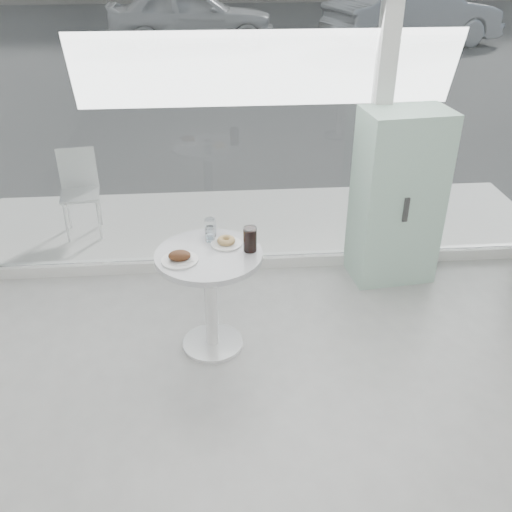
{
  "coord_description": "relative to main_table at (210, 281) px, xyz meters",
  "views": [
    {
      "loc": [
        -0.45,
        -1.4,
        2.64
      ],
      "look_at": [
        -0.2,
        1.7,
        0.85
      ],
      "focal_mm": 40.0,
      "sensor_mm": 36.0,
      "label": 1
    }
  ],
  "objects": [
    {
      "name": "water_tumbler_a",
      "position": [
        0.01,
        0.17,
        0.27
      ],
      "size": [
        0.07,
        0.07,
        0.11
      ],
      "color": "white",
      "rests_on": "main_table"
    },
    {
      "name": "patio_deck",
      "position": [
        0.5,
        1.9,
        -0.53
      ],
      "size": [
        5.6,
        1.6,
        0.05
      ],
      "primitive_type": "cube",
      "color": "white",
      "rests_on": "ground"
    },
    {
      "name": "mint_cabinet",
      "position": [
        1.55,
        0.88,
        0.17
      ],
      "size": [
        0.72,
        0.52,
        1.45
      ],
      "rotation": [
        0.0,
        0.0,
        0.11
      ],
      "color": "#A5D3BC",
      "rests_on": "ground"
    },
    {
      "name": "storefront",
      "position": [
        0.57,
        1.1,
        1.16
      ],
      "size": [
        5.0,
        0.14,
        3.0
      ],
      "color": "white",
      "rests_on": "ground"
    },
    {
      "name": "plate_fritter",
      "position": [
        -0.18,
        -0.08,
        0.25
      ],
      "size": [
        0.24,
        0.24,
        0.07
      ],
      "color": "white",
      "rests_on": "main_table"
    },
    {
      "name": "street",
      "position": [
        0.5,
        14.1,
        -0.55
      ],
      "size": [
        40.0,
        24.0,
        0.0
      ],
      "primitive_type": "cube",
      "color": "#3D3D3D",
      "rests_on": "ground"
    },
    {
      "name": "plate_donut",
      "position": [
        0.12,
        0.11,
        0.24
      ],
      "size": [
        0.21,
        0.21,
        0.05
      ],
      "color": "white",
      "rests_on": "main_table"
    },
    {
      "name": "cola_glass",
      "position": [
        0.28,
        0.02,
        0.3
      ],
      "size": [
        0.09,
        0.09,
        0.17
      ],
      "color": "white",
      "rests_on": "main_table"
    },
    {
      "name": "main_table",
      "position": [
        0.0,
        0.0,
        0.0
      ],
      "size": [
        0.72,
        0.72,
        0.77
      ],
      "color": "white",
      "rests_on": "ground"
    },
    {
      "name": "water_tumbler_b",
      "position": [
        0.02,
        0.25,
        0.28
      ],
      "size": [
        0.08,
        0.08,
        0.13
      ],
      "color": "white",
      "rests_on": "main_table"
    },
    {
      "name": "room_shell",
      "position": [
        0.5,
        -2.46,
        1.36
      ],
      "size": [
        6.0,
        6.0,
        6.0
      ],
      "color": "white",
      "rests_on": "ground"
    },
    {
      "name": "patio_chair",
      "position": [
        -1.22,
        1.84,
        -0.04
      ],
      "size": [
        0.4,
        0.4,
        0.82
      ],
      "rotation": [
        0.0,
        0.0,
        0.14
      ],
      "color": "white",
      "rests_on": "patio_deck"
    },
    {
      "name": "car_silver",
      "position": [
        5.24,
        11.75,
        0.2
      ],
      "size": [
        4.81,
        2.91,
        1.5
      ],
      "primitive_type": "imported",
      "rotation": [
        0.0,
        0.0,
        1.89
      ],
      "color": "#A0A3A7",
      "rests_on": "street"
    },
    {
      "name": "car_white",
      "position": [
        -0.36,
        12.46,
        0.17
      ],
      "size": [
        4.3,
        1.9,
        1.44
      ],
      "primitive_type": "imported",
      "rotation": [
        0.0,
        0.0,
        1.62
      ],
      "color": "silver",
      "rests_on": "street"
    }
  ]
}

